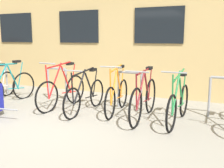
# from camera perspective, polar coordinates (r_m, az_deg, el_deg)

# --- Properties ---
(ground_plane) EXTENTS (42.00, 42.00, 0.00)m
(ground_plane) POSITION_cam_1_polar(r_m,az_deg,el_deg) (4.87, -13.78, -9.49)
(ground_plane) COLOR gray
(bike_rack) EXTENTS (6.60, 0.05, 0.86)m
(bike_rack) POSITION_cam_1_polar(r_m,az_deg,el_deg) (6.36, -4.60, 0.22)
(bike_rack) COLOR gray
(bike_rack) RESTS_ON ground
(bicycle_teal) EXTENTS (0.44, 1.71, 1.06)m
(bicycle_teal) POSITION_cam_1_polar(r_m,az_deg,el_deg) (7.01, -21.84, -0.60)
(bicycle_teal) COLOR black
(bicycle_teal) RESTS_ON ground
(bicycle_red) EXTENTS (0.44, 1.72, 1.11)m
(bicycle_red) POSITION_cam_1_polar(r_m,az_deg,el_deg) (6.16, -10.90, -1.45)
(bicycle_red) COLOR black
(bicycle_red) RESTS_ON ground
(bicycle_green) EXTENTS (0.44, 1.72, 1.06)m
(bicycle_green) POSITION_cam_1_polar(r_m,az_deg,el_deg) (5.10, 14.38, -4.20)
(bicycle_green) COLOR black
(bicycle_green) RESTS_ON ground
(bicycle_maroon) EXTENTS (0.44, 1.83, 1.05)m
(bicycle_maroon) POSITION_cam_1_polar(r_m,az_deg,el_deg) (5.21, 7.04, -3.32)
(bicycle_maroon) COLOR black
(bicycle_maroon) RESTS_ON ground
(bicycle_orange) EXTENTS (0.44, 1.65, 1.08)m
(bicycle_orange) POSITION_cam_1_polar(r_m,az_deg,el_deg) (5.63, 1.13, -2.51)
(bicycle_orange) COLOR black
(bicycle_orange) RESTS_ON ground
(bicycle_black) EXTENTS (0.44, 1.76, 1.00)m
(bicycle_black) POSITION_cam_1_polar(r_m,az_deg,el_deg) (5.71, -5.82, -2.49)
(bicycle_black) COLOR black
(bicycle_black) RESTS_ON ground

